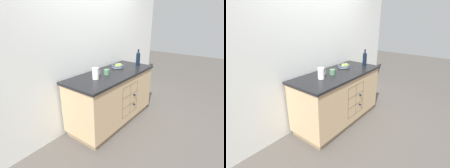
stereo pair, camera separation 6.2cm
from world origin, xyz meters
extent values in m
plane|color=#4C4742|center=(0.00, 0.00, 0.00)|extent=(14.00, 14.00, 0.00)
cube|color=silver|center=(0.00, 0.40, 1.27)|extent=(4.40, 0.06, 2.55)
cube|color=#8B7354|center=(0.00, 0.00, 0.04)|extent=(1.58, 0.61, 0.09)
cube|color=tan|center=(0.00, 0.00, 0.48)|extent=(1.64, 0.67, 0.79)
cube|color=black|center=(0.00, 0.00, 0.89)|extent=(1.68, 0.71, 0.03)
cube|color=#8B7354|center=(0.06, -0.23, 0.49)|extent=(0.45, 0.01, 0.53)
cube|color=#8B7354|center=(-0.16, -0.29, 0.49)|extent=(0.02, 0.10, 0.53)
cube|color=#8B7354|center=(0.29, -0.29, 0.49)|extent=(0.02, 0.10, 0.53)
cube|color=#8B7354|center=(0.06, -0.29, 0.23)|extent=(0.45, 0.10, 0.02)
cube|color=#8B7354|center=(0.06, -0.29, 0.41)|extent=(0.45, 0.10, 0.02)
cube|color=#8B7354|center=(0.06, -0.29, 0.58)|extent=(0.45, 0.10, 0.02)
cube|color=#8B7354|center=(0.06, -0.29, 0.76)|extent=(0.45, 0.10, 0.02)
cube|color=#8B7354|center=(0.06, -0.29, 0.49)|extent=(0.02, 0.10, 0.53)
cylinder|color=black|center=(0.18, -0.20, 0.36)|extent=(0.07, 0.19, 0.07)
cylinder|color=black|center=(0.18, -0.33, 0.36)|extent=(0.03, 0.08, 0.03)
cylinder|color=black|center=(0.18, -0.19, 0.54)|extent=(0.08, 0.19, 0.08)
cylinder|color=black|center=(0.18, -0.32, 0.54)|extent=(0.03, 0.08, 0.03)
cylinder|color=#4C5666|center=(0.29, 0.10, 0.92)|extent=(0.10, 0.10, 0.01)
cone|color=#4C5666|center=(0.29, 0.10, 0.95)|extent=(0.21, 0.21, 0.05)
torus|color=#4C5666|center=(0.29, 0.10, 0.97)|extent=(0.22, 0.22, 0.02)
sphere|color=#7FA838|center=(0.33, 0.07, 0.96)|extent=(0.08, 0.08, 0.08)
sphere|color=#7FA838|center=(0.28, 0.10, 0.96)|extent=(0.08, 0.08, 0.08)
cylinder|color=white|center=(-0.39, 0.01, 1.00)|extent=(0.10, 0.10, 0.17)
torus|color=white|center=(-0.39, 0.01, 1.08)|extent=(0.10, 0.10, 0.01)
torus|color=white|center=(-0.34, 0.01, 1.01)|extent=(0.10, 0.01, 0.10)
cylinder|color=#4C7A56|center=(-0.12, 0.02, 0.95)|extent=(0.09, 0.09, 0.08)
torus|color=#4C7A56|center=(-0.08, 0.02, 0.96)|extent=(0.07, 0.01, 0.07)
cylinder|color=black|center=(0.67, -0.11, 1.02)|extent=(0.08, 0.08, 0.21)
sphere|color=black|center=(0.67, -0.11, 1.14)|extent=(0.07, 0.07, 0.07)
cylinder|color=black|center=(0.67, -0.11, 1.17)|extent=(0.03, 0.03, 0.09)
cylinder|color=black|center=(0.67, -0.11, 1.22)|extent=(0.03, 0.03, 0.01)
camera|label=1|loc=(-2.22, -1.68, 1.79)|focal=28.00mm
camera|label=2|loc=(-2.18, -1.73, 1.79)|focal=28.00mm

